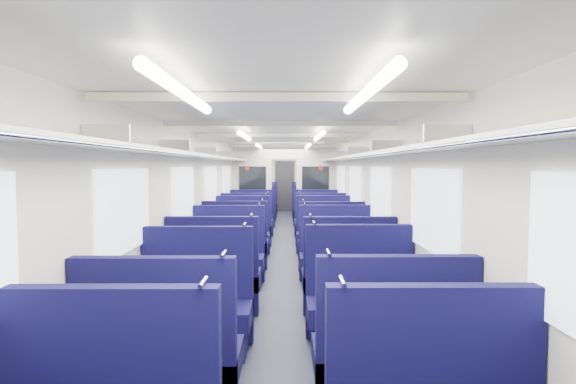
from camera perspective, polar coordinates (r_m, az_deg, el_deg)
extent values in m
cube|color=black|center=(9.43, -0.61, -7.80)|extent=(2.80, 18.00, 0.01)
cube|color=silver|center=(9.27, -0.62, 6.60)|extent=(2.80, 18.00, 0.01)
cube|color=beige|center=(9.39, -9.19, -0.66)|extent=(0.02, 18.00, 2.35)
cube|color=#110F34|center=(9.48, -9.05, -5.64)|extent=(0.03, 17.90, 0.70)
cube|color=beige|center=(9.37, 7.98, -0.65)|extent=(0.02, 18.00, 2.35)
cube|color=#110F34|center=(9.46, 7.85, -5.64)|extent=(0.03, 17.90, 0.70)
cube|color=beige|center=(18.26, -0.40, 1.32)|extent=(2.80, 0.02, 2.35)
cube|color=#B2B5BA|center=(9.34, -8.14, 4.21)|extent=(0.34, 17.40, 0.04)
cylinder|color=silver|center=(9.32, -7.04, 4.10)|extent=(0.02, 17.40, 0.02)
cube|color=#B2B5BA|center=(3.50, -21.93, 6.78)|extent=(0.34, 0.03, 0.14)
cube|color=#B2B5BA|center=(5.41, -14.04, 5.63)|extent=(0.34, 0.03, 0.14)
cube|color=#B2B5BA|center=(7.37, -10.30, 5.05)|extent=(0.34, 0.03, 0.14)
cube|color=#B2B5BA|center=(9.34, -8.15, 4.70)|extent=(0.34, 0.03, 0.14)
cube|color=#B2B5BA|center=(11.33, -6.74, 4.47)|extent=(0.34, 0.03, 0.14)
cube|color=#B2B5BA|center=(13.32, -5.76, 4.31)|extent=(0.34, 0.03, 0.14)
cube|color=#B2B5BA|center=(15.31, -5.03, 4.19)|extent=(0.34, 0.03, 0.14)
cube|color=#B2B5BA|center=(17.30, -4.47, 4.10)|extent=(0.34, 0.03, 0.14)
cube|color=#B2B5BA|center=(9.32, 6.92, 4.22)|extent=(0.34, 17.40, 0.04)
cylinder|color=silver|center=(9.30, 5.82, 4.11)|extent=(0.02, 17.40, 0.02)
cube|color=#B2B5BA|center=(3.46, 19.41, 6.88)|extent=(0.34, 0.03, 0.14)
cube|color=#B2B5BA|center=(5.38, 12.22, 5.67)|extent=(0.34, 0.03, 0.14)
cube|color=#B2B5BA|center=(7.35, 8.86, 5.07)|extent=(0.34, 0.03, 0.14)
cube|color=#B2B5BA|center=(9.33, 6.92, 4.72)|extent=(0.34, 0.03, 0.14)
cube|color=#B2B5BA|center=(11.31, 5.67, 4.48)|extent=(0.34, 0.03, 0.14)
cube|color=#B2B5BA|center=(13.30, 4.79, 4.32)|extent=(0.34, 0.03, 0.14)
cube|color=#B2B5BA|center=(15.30, 4.14, 4.20)|extent=(0.34, 0.03, 0.14)
cube|color=#B2B5BA|center=(17.29, 3.64, 4.10)|extent=(0.34, 0.03, 0.14)
cube|color=white|center=(4.32, -19.79, -2.23)|extent=(0.02, 1.30, 0.75)
cube|color=white|center=(6.53, -13.01, -0.29)|extent=(0.02, 1.30, 0.75)
cube|color=white|center=(8.78, -9.69, 0.67)|extent=(0.02, 1.30, 0.75)
cube|color=white|center=(11.05, -7.72, 1.23)|extent=(0.02, 1.30, 0.75)
cube|color=white|center=(13.83, -6.20, 1.66)|extent=(0.02, 1.30, 0.75)
cube|color=white|center=(16.12, -5.35, 1.91)|extent=(0.02, 1.30, 0.75)
cube|color=white|center=(4.28, 17.67, -2.25)|extent=(0.02, 1.30, 0.75)
cube|color=white|center=(6.50, 11.45, -0.29)|extent=(0.02, 1.30, 0.75)
cube|color=white|center=(8.76, 8.42, 0.67)|extent=(0.02, 1.30, 0.75)
cube|color=white|center=(11.04, 6.64, 1.23)|extent=(0.02, 1.30, 0.75)
cube|color=white|center=(13.82, 5.26, 1.67)|extent=(0.02, 1.30, 0.75)
cube|color=white|center=(16.11, 4.48, 1.91)|extent=(0.02, 1.30, 0.75)
cube|color=beige|center=(3.29, -1.42, 11.82)|extent=(2.70, 0.06, 0.06)
cube|color=beige|center=(5.27, -0.95, 8.62)|extent=(2.70, 0.06, 0.06)
cube|color=beige|center=(7.27, -0.74, 7.18)|extent=(2.70, 0.06, 0.06)
cube|color=beige|center=(9.26, -0.62, 6.36)|extent=(2.70, 0.06, 0.06)
cube|color=beige|center=(11.26, -0.54, 5.83)|extent=(2.70, 0.06, 0.06)
cube|color=beige|center=(13.26, -0.49, 5.46)|extent=(2.70, 0.06, 0.06)
cube|color=beige|center=(15.26, -0.45, 5.18)|extent=(2.70, 0.06, 0.06)
cube|color=beige|center=(17.26, -0.42, 4.97)|extent=(2.70, 0.06, 0.06)
cylinder|color=white|center=(2.85, -13.01, 12.01)|extent=(0.07, 1.60, 0.07)
cylinder|color=white|center=(6.79, -5.46, 7.01)|extent=(0.07, 1.60, 0.07)
cylinder|color=white|center=(10.28, -3.66, 5.78)|extent=(0.07, 1.60, 0.07)
cylinder|color=white|center=(14.77, -2.60, 5.05)|extent=(0.07, 1.60, 0.07)
cylinder|color=white|center=(2.83, 9.83, 12.14)|extent=(0.07, 1.60, 0.07)
cylinder|color=white|center=(6.78, 3.91, 7.02)|extent=(0.07, 1.60, 0.07)
cylinder|color=white|center=(10.27, 2.51, 5.78)|extent=(0.07, 1.60, 0.07)
cylinder|color=white|center=(14.77, 1.69, 5.05)|extent=(0.07, 1.60, 0.07)
cube|color=black|center=(18.21, -0.40, 0.77)|extent=(0.75, 0.06, 2.00)
cube|color=beige|center=(12.69, -4.45, 0.41)|extent=(1.05, 0.08, 2.35)
cube|color=black|center=(12.63, -4.48, 1.42)|extent=(0.76, 0.02, 0.80)
cylinder|color=red|center=(12.63, -5.16, 3.01)|extent=(0.12, 0.01, 0.12)
cube|color=beige|center=(12.68, 3.46, 0.42)|extent=(1.05, 0.08, 2.35)
cube|color=black|center=(12.62, 3.47, 1.42)|extent=(0.76, 0.02, 0.80)
cylinder|color=red|center=(12.62, 4.16, 3.01)|extent=(0.12, 0.01, 0.12)
cube|color=beige|center=(12.64, -0.50, 4.95)|extent=(0.70, 0.08, 0.35)
cylinder|color=silver|center=(2.38, -10.66, -11.11)|extent=(0.02, 0.17, 0.02)
cylinder|color=silver|center=(2.38, 6.86, -11.10)|extent=(0.02, 0.17, 0.02)
cube|color=#0E0D3E|center=(3.67, -15.31, -19.94)|extent=(1.12, 0.59, 0.19)
cube|color=#0E0D3E|center=(3.36, -16.49, -17.85)|extent=(1.12, 0.11, 1.19)
cylinder|color=silver|center=(3.10, -8.15, -7.72)|extent=(0.02, 0.17, 0.02)
cube|color=#0E0D3E|center=(3.67, 12.55, -19.87)|extent=(1.12, 0.59, 0.19)
cube|color=#0E0D3E|center=(3.37, 13.54, -17.79)|extent=(1.12, 0.11, 1.19)
cylinder|color=silver|center=(3.12, 5.14, -7.62)|extent=(0.02, 0.17, 0.02)
cube|color=#0E0D3E|center=(4.62, -11.80, -14.91)|extent=(1.12, 0.59, 0.19)
cube|color=#0F0D34|center=(4.70, -11.77, -17.68)|extent=(1.03, 0.47, 0.29)
cube|color=#0E0D3E|center=(4.78, -11.25, -11.36)|extent=(1.12, 0.11, 1.19)
cylinder|color=silver|center=(4.59, -5.51, -4.07)|extent=(0.02, 0.17, 0.02)
cube|color=#0E0D3E|center=(4.72, 9.40, -14.49)|extent=(1.12, 0.59, 0.19)
cube|color=#0F0D34|center=(4.80, 9.37, -17.22)|extent=(1.03, 0.47, 0.29)
cube|color=#0E0D3E|center=(4.88, 8.95, -11.03)|extent=(1.12, 0.11, 1.19)
cylinder|color=silver|center=(4.71, 3.31, -3.87)|extent=(0.02, 0.17, 0.02)
cube|color=#0E0D3E|center=(5.91, -9.10, -10.82)|extent=(1.12, 0.59, 0.19)
cube|color=#0F0D34|center=(5.97, -9.08, -13.05)|extent=(1.03, 0.47, 0.29)
cube|color=#0E0D3E|center=(5.62, -9.51, -9.11)|extent=(1.12, 0.11, 1.19)
cylinder|color=silver|center=(5.47, -4.65, -2.88)|extent=(0.02, 0.17, 0.02)
cube|color=#0E0D3E|center=(5.87, 7.41, -10.91)|extent=(1.12, 0.59, 0.19)
cube|color=#0F0D34|center=(5.93, 7.39, -13.15)|extent=(1.03, 0.47, 0.29)
cube|color=#0E0D3E|center=(5.58, 7.75, -9.19)|extent=(1.12, 0.11, 1.19)
cylinder|color=silver|center=(5.43, 2.84, -2.91)|extent=(0.02, 0.17, 0.02)
cube|color=#0E0D3E|center=(6.92, -7.74, -8.71)|extent=(1.12, 0.59, 0.19)
cube|color=#0F0D34|center=(6.97, -7.73, -10.64)|extent=(1.03, 0.47, 0.29)
cube|color=#0E0D3E|center=(7.10, -7.50, -6.47)|extent=(1.12, 0.11, 1.19)
cylinder|color=silver|center=(6.98, -3.68, -1.52)|extent=(0.02, 0.17, 0.02)
cube|color=#0E0D3E|center=(6.96, 6.16, -8.62)|extent=(1.12, 0.59, 0.19)
cube|color=#0F0D34|center=(7.01, 6.15, -10.54)|extent=(1.03, 0.47, 0.29)
cube|color=#0E0D3E|center=(7.15, 5.96, -6.40)|extent=(1.12, 0.11, 1.19)
cylinder|color=silver|center=(7.03, 2.15, -1.47)|extent=(0.02, 0.17, 0.02)
cube|color=#0E0D3E|center=(8.20, -6.52, -6.79)|extent=(1.12, 0.59, 0.19)
cube|color=#0F0D34|center=(8.25, -6.51, -8.42)|extent=(1.03, 0.47, 0.29)
cube|color=#0E0D3E|center=(7.93, -6.73, -5.43)|extent=(1.12, 0.11, 1.19)
cylinder|color=silver|center=(7.82, -3.30, -0.99)|extent=(0.02, 0.17, 0.02)
cube|color=#0E0D3E|center=(8.05, 5.28, -6.98)|extent=(1.12, 0.59, 0.19)
cube|color=#0F0D34|center=(8.09, 5.27, -8.65)|extent=(1.03, 0.47, 0.29)
cube|color=#0E0D3E|center=(7.77, 5.46, -5.60)|extent=(1.12, 0.11, 1.19)
cylinder|color=silver|center=(7.67, 1.96, -1.07)|extent=(0.02, 0.17, 0.02)
cube|color=#0E0D3E|center=(9.11, -5.88, -5.77)|extent=(1.12, 0.59, 0.19)
cube|color=#0F0D34|center=(9.15, -5.87, -7.25)|extent=(1.03, 0.47, 0.29)
cube|color=#0E0D3E|center=(9.31, -5.74, -4.12)|extent=(1.12, 0.11, 1.19)
cylinder|color=silver|center=(9.22, -2.83, -0.33)|extent=(0.02, 0.17, 0.02)
cube|color=#0E0D3E|center=(9.15, 4.61, -5.72)|extent=(1.12, 0.59, 0.19)
cube|color=#0F0D34|center=(9.19, 4.60, -7.20)|extent=(1.03, 0.47, 0.29)
cube|color=#0E0D3E|center=(9.35, 4.49, -4.08)|extent=(1.12, 0.11, 1.19)
cylinder|color=silver|center=(9.26, 1.59, -0.31)|extent=(0.02, 0.17, 0.02)
cube|color=#0E0D3E|center=(10.42, -5.15, -4.61)|extent=(1.12, 0.59, 0.19)
cube|color=#0F0D34|center=(10.45, -5.15, -5.91)|extent=(1.03, 0.47, 0.29)
cube|color=#0E0D3E|center=(10.15, -5.28, -3.49)|extent=(1.12, 0.11, 1.19)
cylinder|color=silver|center=(10.07, -2.61, -0.02)|extent=(0.02, 0.17, 0.02)
cube|color=#0E0D3E|center=(10.44, 4.00, -4.58)|extent=(1.12, 0.59, 0.19)
cube|color=#0F0D34|center=(10.48, 4.00, -5.88)|extent=(1.03, 0.47, 0.29)
cube|color=#0E0D3E|center=(10.18, 4.11, -3.47)|extent=(1.12, 0.11, 1.19)
cylinder|color=silver|center=(10.10, 1.44, 0.00)|extent=(0.02, 0.17, 0.02)
cube|color=#0E0D3E|center=(11.38, -4.73, -3.93)|extent=(1.12, 0.59, 0.19)
cube|color=#0F0D34|center=(11.41, -4.72, -5.13)|extent=(1.03, 0.47, 0.29)
cube|color=#0E0D3E|center=(11.59, -4.64, -2.64)|extent=(1.12, 0.11, 1.19)
cylinder|color=silver|center=(11.51, -2.30, 0.41)|extent=(0.02, 0.17, 0.02)
cube|color=#0E0D3E|center=(11.33, 3.67, -3.95)|extent=(1.12, 0.59, 0.19)
cube|color=#0F0D34|center=(11.37, 3.67, -5.15)|extent=(1.03, 0.47, 0.29)
cube|color=#0E0D3E|center=(11.55, 3.60, -2.66)|extent=(1.12, 0.11, 1.19)
cylinder|color=silver|center=(11.48, 1.24, 0.40)|extent=(0.02, 0.17, 0.02)
cube|color=#0E0D3E|center=(13.52, -4.01, -2.77)|extent=(1.12, 0.59, 0.19)
cube|color=#0F0D34|center=(13.54, -4.00, -3.78)|extent=(1.03, 0.47, 0.29)
cube|color=#0E0D3E|center=(13.25, -4.08, -1.88)|extent=(1.12, 0.11, 1.19)
cylinder|color=silver|center=(13.19, -2.03, 0.79)|extent=(0.02, 0.17, 0.02)
cube|color=#0E0D3E|center=(13.67, 3.01, -2.70)|extent=(1.12, 0.59, 0.19)
cube|color=#0F0D34|center=(13.69, 3.01, -3.70)|extent=(1.03, 0.47, 0.29)
cube|color=#0E0D3E|center=(13.41, 3.07, -1.82)|extent=(1.12, 0.11, 1.19)
cylinder|color=silver|center=(13.35, 1.04, 0.82)|extent=(0.02, 0.17, 0.02)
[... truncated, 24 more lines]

